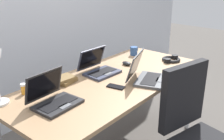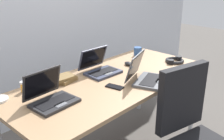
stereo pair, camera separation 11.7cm
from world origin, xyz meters
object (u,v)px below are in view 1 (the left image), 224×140
Objects in this scene: laptop_back_right at (54,98)px; pill_bottle at (23,89)px; laptop_front_right at (99,68)px; computer_mouse at (127,63)px; laptop_near_lamp at (146,75)px; headphones at (171,59)px; cell_phone at (116,87)px; book_stack at (65,80)px; coffee_mug at (134,51)px.

laptop_back_right is 3.88× the size of pill_bottle.
pill_bottle is (-0.04, 0.29, -0.00)m from laptop_back_right.
laptop_front_right is 3.11× the size of computer_mouse.
computer_mouse is at bearing 5.40° from laptop_back_right.
laptop_near_lamp is (0.73, -0.25, 0.00)m from laptop_back_right.
laptop_back_right is 1.32m from headphones.
cell_phone is 0.41m from book_stack.
computer_mouse is 1.22× the size of pill_bottle.
headphones is at bearing -30.26° from computer_mouse.
laptop_front_right is at bearing 52.89° from cell_phone.
laptop_front_right is 0.32m from computer_mouse.
computer_mouse is 0.51m from cell_phone.
headphones is at bearing 7.61° from laptop_near_lamp.
laptop_near_lamp reaches higher than book_stack.
laptop_near_lamp is 2.00× the size of book_stack.
cell_phone is at bearing -115.01° from laptop_front_right.
coffee_mug is at bearing 101.76° from headphones.
laptop_back_right is at bearing -142.27° from book_stack.
book_stack is at bearing 104.88° from cell_phone.
computer_mouse is at bearing -11.79° from book_stack.
computer_mouse is at bearing -11.76° from laptop_front_right.
laptop_near_lamp reaches higher than laptop_front_right.
laptop_near_lamp is 0.68m from coffee_mug.
coffee_mug is (0.94, -0.00, 0.02)m from book_stack.
laptop_near_lamp reaches higher than coffee_mug.
laptop_back_right is 1.24m from coffee_mug.
laptop_near_lamp reaches higher than laptop_back_right.
laptop_front_right is at bearing 13.96° from laptop_back_right.
laptop_near_lamp is at bearing -115.85° from computer_mouse.
book_stack is at bearing 133.34° from laptop_near_lamp.
headphones is 1.09m from book_stack.
book_stack is 0.94m from coffee_mug.
laptop_back_right is 3.19× the size of computer_mouse.
cell_phone is 0.67m from pill_bottle.
headphones is (0.83, -0.03, 0.01)m from cell_phone.
laptop_back_right is 0.50m from cell_phone.
laptop_back_right is 1.60× the size of book_stack.
laptop_back_right is 1.43× the size of headphones.
coffee_mug reaches higher than headphones.
laptop_front_right is at bearing -12.13° from pill_bottle.
computer_mouse is 0.98m from pill_bottle.
coffee_mug is at bearing 13.70° from cell_phone.
pill_bottle is 0.41× the size of book_stack.
coffee_mug reaches higher than computer_mouse.
book_stack is (-1.02, 0.39, 0.01)m from headphones.
coffee_mug is at bearing -3.45° from pill_bottle.
book_stack is 1.69× the size of coffee_mug.
headphones is (0.69, -0.33, -0.03)m from laptop_front_right.
pill_bottle is 0.70× the size of coffee_mug.
cell_phone is (-0.26, 0.10, -0.04)m from laptop_near_lamp.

